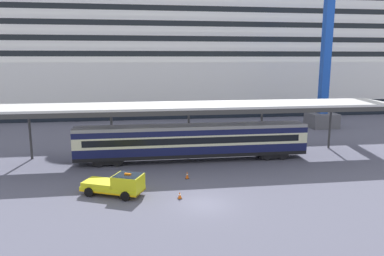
{
  "coord_description": "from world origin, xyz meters",
  "views": [
    {
      "loc": [
        -4.85,
        -26.84,
        11.4
      ],
      "look_at": [
        0.27,
        8.77,
        4.5
      ],
      "focal_mm": 33.98,
      "sensor_mm": 36.0,
      "label": 1
    }
  ],
  "objects_px": {
    "traffic_cone_mid": "(180,195)",
    "cruise_ship": "(113,54)",
    "train_carriage": "(193,141)",
    "dockside_crane": "(332,30)",
    "service_truck": "(118,184)",
    "traffic_cone_near": "(187,175)"
  },
  "relations": [
    {
      "from": "cruise_ship",
      "to": "train_carriage",
      "type": "relative_size",
      "value": 6.37
    },
    {
      "from": "train_carriage",
      "to": "traffic_cone_near",
      "type": "bearing_deg",
      "value": -103.2
    },
    {
      "from": "cruise_ship",
      "to": "train_carriage",
      "type": "xyz_separation_m",
      "value": [
        11.24,
        -42.45,
        -10.0
      ]
    },
    {
      "from": "service_truck",
      "to": "traffic_cone_mid",
      "type": "distance_m",
      "value": 5.33
    },
    {
      "from": "service_truck",
      "to": "traffic_cone_near",
      "type": "relative_size",
      "value": 7.52
    },
    {
      "from": "train_carriage",
      "to": "service_truck",
      "type": "xyz_separation_m",
      "value": [
        -7.77,
        -9.61,
        -1.33
      ]
    },
    {
      "from": "cruise_ship",
      "to": "service_truck",
      "type": "height_order",
      "value": "cruise_ship"
    },
    {
      "from": "traffic_cone_mid",
      "to": "cruise_ship",
      "type": "bearing_deg",
      "value": 99.05
    },
    {
      "from": "cruise_ship",
      "to": "traffic_cone_mid",
      "type": "distance_m",
      "value": 55.57
    },
    {
      "from": "traffic_cone_near",
      "to": "traffic_cone_mid",
      "type": "relative_size",
      "value": 1.21
    },
    {
      "from": "dockside_crane",
      "to": "traffic_cone_mid",
      "type": "bearing_deg",
      "value": -134.67
    },
    {
      "from": "traffic_cone_mid",
      "to": "dockside_crane",
      "type": "xyz_separation_m",
      "value": [
        27.99,
        28.32,
        15.55
      ]
    },
    {
      "from": "traffic_cone_mid",
      "to": "train_carriage",
      "type": "bearing_deg",
      "value": 76.32
    },
    {
      "from": "train_carriage",
      "to": "dockside_crane",
      "type": "relative_size",
      "value": 0.49
    },
    {
      "from": "train_carriage",
      "to": "traffic_cone_near",
      "type": "height_order",
      "value": "train_carriage"
    },
    {
      "from": "cruise_ship",
      "to": "dockside_crane",
      "type": "xyz_separation_m",
      "value": [
        36.53,
        -25.25,
        3.54
      ]
    },
    {
      "from": "service_truck",
      "to": "dockside_crane",
      "type": "distance_m",
      "value": 45.08
    },
    {
      "from": "cruise_ship",
      "to": "dockside_crane",
      "type": "bearing_deg",
      "value": -34.66
    },
    {
      "from": "service_truck",
      "to": "traffic_cone_mid",
      "type": "height_order",
      "value": "service_truck"
    },
    {
      "from": "traffic_cone_near",
      "to": "traffic_cone_mid",
      "type": "xyz_separation_m",
      "value": [
        -1.26,
        -4.97,
        -0.06
      ]
    },
    {
      "from": "service_truck",
      "to": "traffic_cone_mid",
      "type": "xyz_separation_m",
      "value": [
        5.07,
        -1.52,
        -0.69
      ]
    },
    {
      "from": "train_carriage",
      "to": "traffic_cone_near",
      "type": "xyz_separation_m",
      "value": [
        -1.44,
        -6.16,
        -1.95
      ]
    }
  ]
}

